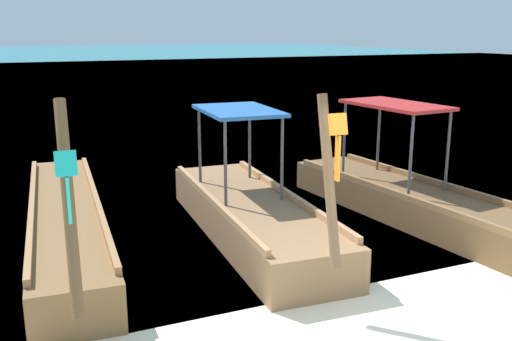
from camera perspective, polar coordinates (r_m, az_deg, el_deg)
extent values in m
plane|color=#147A89|center=(66.05, -21.02, 10.07)|extent=(120.00, 120.00, 0.00)
cube|color=brown|center=(9.66, -18.28, -4.99)|extent=(1.49, 6.61, 0.60)
cube|color=#996C3F|center=(9.57, -21.33, -3.23)|extent=(0.49, 6.02, 0.10)
cube|color=#996C3F|center=(9.58, -15.56, -2.75)|extent=(0.49, 6.02, 0.10)
cylinder|color=brown|center=(5.93, -18.05, -3.42)|extent=(0.18, 0.88, 2.07)
cube|color=#1ECCBC|center=(5.64, -18.33, 0.64)|extent=(0.21, 0.15, 0.25)
cube|color=#1ECCBC|center=(5.70, -18.06, -2.80)|extent=(0.04, 0.08, 0.45)
cube|color=olive|center=(9.39, -0.44, -4.78)|extent=(1.64, 5.15, 0.62)
cube|color=#AF7F52|center=(9.09, -4.22, -3.07)|extent=(0.35, 4.67, 0.10)
cube|color=#AF7F52|center=(9.50, 3.16, -2.30)|extent=(0.35, 4.67, 0.10)
cylinder|color=brown|center=(6.71, 7.24, -1.02)|extent=(0.15, 0.60, 1.99)
cube|color=orange|center=(6.42, 8.12, 4.56)|extent=(0.21, 0.13, 0.25)
cube|color=orange|center=(6.48, 8.09, 1.21)|extent=(0.03, 0.08, 0.52)
cylinder|color=#4C4C51|center=(8.86, -3.05, 0.66)|extent=(0.05, 0.05, 1.34)
cylinder|color=#4C4C51|center=(9.17, 2.59, 1.13)|extent=(0.05, 0.05, 1.34)
cylinder|color=#4C4C51|center=(10.29, -5.60, 2.47)|extent=(0.05, 0.05, 1.34)
cylinder|color=#4C4C51|center=(10.56, -0.64, 2.83)|extent=(0.05, 0.05, 1.34)
cube|color=#235BA3|center=(9.59, -1.77, 5.95)|extent=(1.25, 1.79, 0.06)
cube|color=brown|center=(10.52, 15.89, -3.46)|extent=(1.80, 6.05, 0.54)
cube|color=brown|center=(10.04, 13.68, -2.22)|extent=(0.61, 5.46, 0.10)
cube|color=brown|center=(10.84, 18.15, -1.35)|extent=(0.61, 5.46, 0.10)
cylinder|color=#4C4C51|center=(9.88, 15.10, 1.34)|extent=(0.05, 0.05, 1.41)
cylinder|color=#4C4C51|center=(10.49, 18.47, 1.81)|extent=(0.05, 0.05, 1.41)
cylinder|color=#4C4C51|center=(11.20, 8.74, 3.09)|extent=(0.05, 0.05, 1.41)
cylinder|color=#4C4C51|center=(11.74, 12.06, 3.44)|extent=(0.05, 0.05, 1.41)
cube|color=#AD2323|center=(10.69, 13.67, 6.34)|extent=(1.23, 2.08, 0.06)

